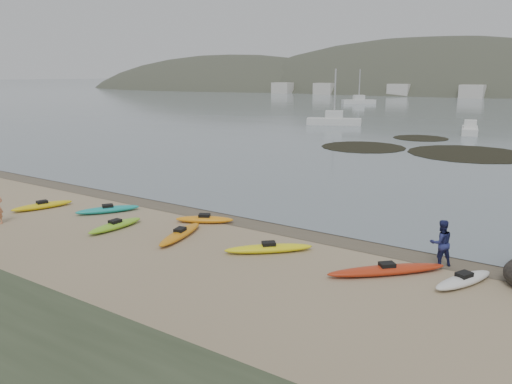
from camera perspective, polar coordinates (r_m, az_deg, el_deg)
The scene contains 5 objects.
ground at distance 25.60m, azimuth 0.00°, elevation -3.27°, with size 600.00×600.00×0.00m, color tan.
wet_sand at distance 25.36m, azimuth -0.38°, elevation -3.42°, with size 60.00×60.00×0.00m, color brown.
kayaks at distance 23.00m, azimuth -5.49°, elevation -4.83°, with size 23.51×5.80×0.34m.
person_east at distance 20.78m, azimuth 20.39°, elevation -5.47°, with size 0.90×0.70×1.85m, color navy.
kelp_mats at distance 52.67m, azimuth 18.94°, elevation 4.69°, with size 19.68×17.81×0.04m.
Camera 1 is at (13.66, -20.37, 7.34)m, focal length 35.00 mm.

